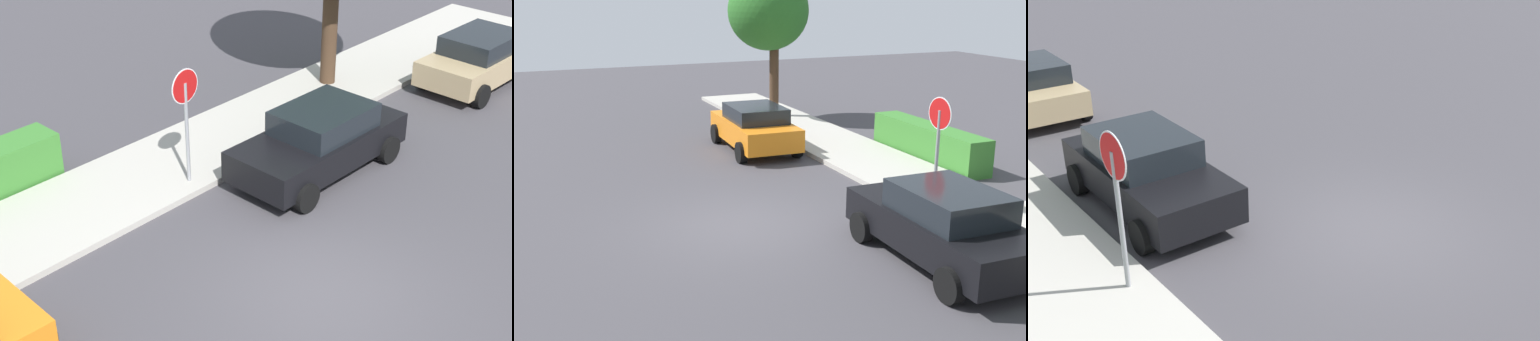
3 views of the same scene
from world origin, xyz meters
The scene contains 5 objects.
ground_plane centered at (0.00, 0.00, 0.00)m, with size 60.00×60.00×0.00m, color #423F44.
sidewalk_curb centered at (0.00, 5.41, 0.07)m, with size 32.00×2.72×0.14m, color #B2ADA3.
stop_sign centered at (0.96, 4.48, 1.87)m, with size 0.75×0.08×2.74m.
parked_car_black centered at (3.39, 2.83, 0.78)m, with size 4.31×2.05×1.53m.
parked_car_tan centered at (10.30, 2.68, 0.77)m, with size 3.91×2.07×1.48m.
Camera 1 is at (-8.92, -6.56, 8.69)m, focal length 55.00 mm.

